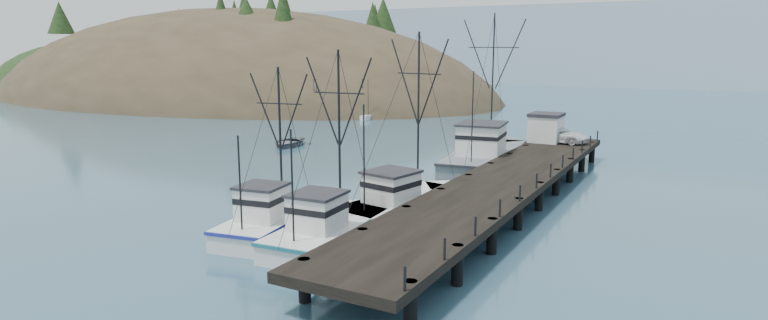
% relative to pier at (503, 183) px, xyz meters
% --- Properties ---
extents(ground, '(400.00, 400.00, 0.00)m').
position_rel_pier_xyz_m(ground, '(-14.00, -16.00, -1.69)').
color(ground, '#2E5267').
rests_on(ground, ground).
extents(pier, '(6.00, 44.00, 2.00)m').
position_rel_pier_xyz_m(pier, '(0.00, 0.00, 0.00)').
color(pier, black).
rests_on(pier, ground).
extents(headland, '(134.80, 78.00, 51.00)m').
position_rel_pier_xyz_m(headland, '(-88.95, 62.61, -6.24)').
color(headland, '#382D1E').
rests_on(headland, ground).
extents(distant_ridge, '(360.00, 40.00, 26.00)m').
position_rel_pier_xyz_m(distant_ridge, '(-4.00, 154.00, -1.69)').
color(distant_ridge, '#9EB2C6').
rests_on(distant_ridge, ground).
extents(distant_ridge_far, '(180.00, 25.00, 18.00)m').
position_rel_pier_xyz_m(distant_ridge_far, '(-54.00, 169.00, -1.69)').
color(distant_ridge_far, silver).
rests_on(distant_ridge_far, ground).
extents(moored_sailboats, '(16.57, 15.24, 6.35)m').
position_rel_pier_xyz_m(moored_sailboats, '(-41.55, 40.53, -1.36)').
color(moored_sailboats, silver).
rests_on(moored_sailboats, ground).
extents(trawler_near, '(4.26, 11.17, 11.31)m').
position_rel_pier_xyz_m(trawler_near, '(-6.11, -12.56, -0.87)').
color(trawler_near, silver).
rests_on(trawler_near, ground).
extents(trawler_mid, '(4.76, 10.31, 10.29)m').
position_rel_pier_xyz_m(trawler_mid, '(-10.13, -12.69, -0.87)').
color(trawler_mid, silver).
rests_on(trawler_mid, ground).
extents(trawler_far, '(5.90, 12.37, 12.43)m').
position_rel_pier_xyz_m(trawler_far, '(-4.87, -5.34, -0.87)').
color(trawler_far, silver).
rests_on(trawler_far, ground).
extents(work_vessel, '(7.19, 17.73, 14.46)m').
position_rel_pier_xyz_m(work_vessel, '(-5.27, 11.69, -0.46)').
color(work_vessel, slate).
rests_on(work_vessel, ground).
extents(pier_shed, '(3.00, 3.20, 2.80)m').
position_rel_pier_xyz_m(pier_shed, '(-1.50, 18.00, 1.73)').
color(pier_shed, silver).
rests_on(pier_shed, pier).
extents(pickup_truck, '(5.46, 2.71, 1.49)m').
position_rel_pier_xyz_m(pickup_truck, '(-0.22, 18.00, 1.05)').
color(pickup_truck, silver).
rests_on(pickup_truck, pier).
extents(motorboat, '(5.45, 6.66, 1.21)m').
position_rel_pier_xyz_m(motorboat, '(-29.42, 13.53, -1.69)').
color(motorboat, slate).
rests_on(motorboat, ground).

